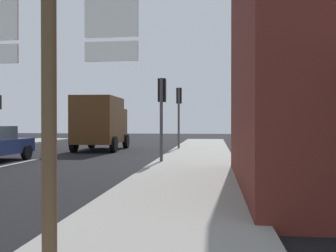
% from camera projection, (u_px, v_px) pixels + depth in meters
% --- Properties ---
extents(ground_plane, '(80.00, 80.00, 0.00)m').
position_uv_depth(ground_plane, '(15.00, 164.00, 14.96)').
color(ground_plane, black).
extents(sidewalk_right, '(3.12, 44.00, 0.14)m').
position_uv_depth(sidewalk_right, '(191.00, 171.00, 12.14)').
color(sidewalk_right, gray).
rests_on(sidewalk_right, ground).
extents(delivery_truck, '(2.62, 5.07, 3.05)m').
position_uv_depth(delivery_truck, '(101.00, 122.00, 22.09)').
color(delivery_truck, '#4C2D14').
rests_on(delivery_truck, ground).
extents(route_sign_post, '(1.66, 0.14, 3.20)m').
position_uv_depth(route_sign_post, '(50.00, 92.00, 3.56)').
color(route_sign_post, brown).
rests_on(route_sign_post, ground).
extents(traffic_light_far_right, '(0.30, 0.49, 3.61)m').
position_uv_depth(traffic_light_far_right, '(179.00, 104.00, 22.00)').
color(traffic_light_far_right, '#47474C').
rests_on(traffic_light_far_right, ground).
extents(traffic_light_near_right, '(0.30, 0.49, 3.31)m').
position_uv_depth(traffic_light_near_right, '(162.00, 101.00, 14.72)').
color(traffic_light_near_right, '#47474C').
rests_on(traffic_light_near_right, ground).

